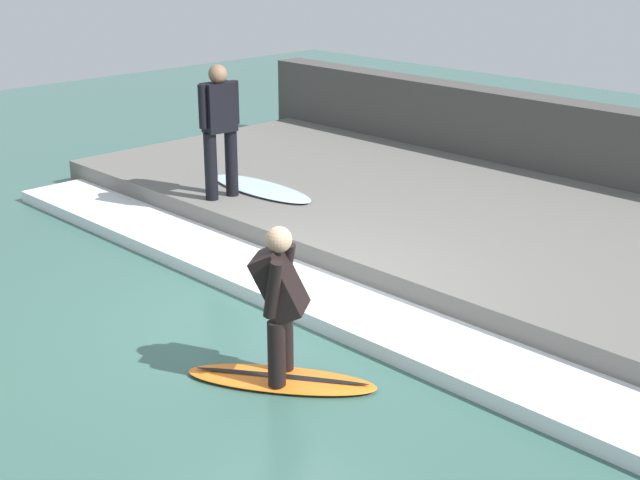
# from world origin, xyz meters

# --- Properties ---
(ground_plane) EXTENTS (28.00, 28.00, 0.00)m
(ground_plane) POSITION_xyz_m (0.00, 0.00, 0.00)
(ground_plane) COLOR #386056
(concrete_ledge) EXTENTS (4.40, 11.49, 0.36)m
(concrete_ledge) POSITION_xyz_m (3.21, 0.00, 0.18)
(concrete_ledge) COLOR #66635E
(concrete_ledge) RESTS_ON ground_plane
(back_wall) EXTENTS (0.50, 12.06, 1.36)m
(back_wall) POSITION_xyz_m (5.66, 0.00, 0.68)
(back_wall) COLOR #474442
(back_wall) RESTS_ON ground_plane
(wave_foam_crest) EXTENTS (0.93, 10.91, 0.15)m
(wave_foam_crest) POSITION_xyz_m (0.54, 0.00, 0.07)
(wave_foam_crest) COLOR white
(wave_foam_crest) RESTS_ON ground_plane
(surfboard_riding) EXTENTS (1.30, 1.61, 0.07)m
(surfboard_riding) POSITION_xyz_m (-0.82, -0.93, 0.03)
(surfboard_riding) COLOR orange
(surfboard_riding) RESTS_ON ground_plane
(surfer_riding) EXTENTS (0.55, 0.57, 1.33)m
(surfer_riding) POSITION_xyz_m (-0.82, -0.93, 0.80)
(surfer_riding) COLOR black
(surfer_riding) RESTS_ON surfboard_riding
(surfer_waiting_near) EXTENTS (0.56, 0.28, 1.68)m
(surfer_waiting_near) POSITION_xyz_m (1.47, 2.71, 1.31)
(surfer_waiting_near) COLOR black
(surfer_waiting_near) RESTS_ON concrete_ledge
(surfboard_waiting_near) EXTENTS (0.57, 1.81, 0.06)m
(surfboard_waiting_near) POSITION_xyz_m (2.02, 2.60, 0.39)
(surfboard_waiting_near) COLOR silver
(surfboard_waiting_near) RESTS_ON concrete_ledge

